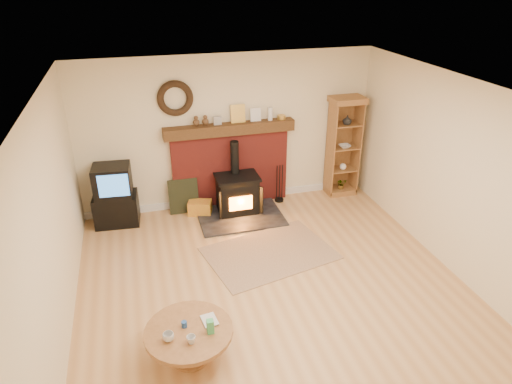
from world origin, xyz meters
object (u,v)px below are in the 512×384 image
object	(u,v)px
wood_stove	(238,196)
coffee_table	(189,335)
tv_unit	(115,196)
curio_cabinet	(343,146)

from	to	relation	value
wood_stove	coffee_table	xyz separation A→B (m)	(-1.25, -3.03, -0.00)
coffee_table	tv_unit	bearing A→B (deg)	102.83
tv_unit	curio_cabinet	bearing A→B (deg)	1.21
wood_stove	tv_unit	distance (m)	2.00
tv_unit	coffee_table	size ratio (longest dim) A/B	1.09
tv_unit	wood_stove	bearing A→B (deg)	-5.72
wood_stove	tv_unit	xyz separation A→B (m)	(-1.99, 0.20, 0.16)
wood_stove	coffee_table	bearing A→B (deg)	-112.48
wood_stove	tv_unit	bearing A→B (deg)	174.28
wood_stove	curio_cabinet	xyz separation A→B (m)	(2.02, 0.28, 0.58)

